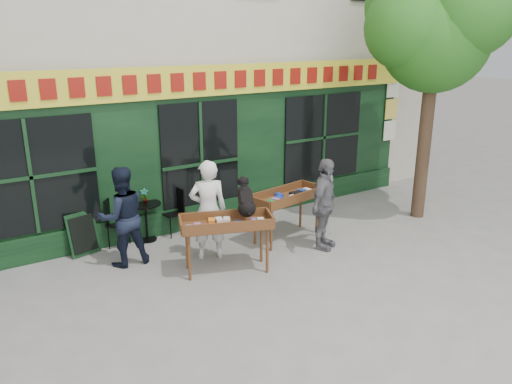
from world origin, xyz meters
TOP-DOWN VIEW (x-y plane):
  - ground at (0.00, 0.00)m, footprint 80.00×80.00m
  - street_tree at (4.34, 0.36)m, footprint 3.05×2.90m
  - book_cart_center at (-0.60, 0.21)m, footprint 1.62×1.10m
  - dog at (-0.25, 0.16)m, footprint 0.53×0.68m
  - woman at (-0.60, 0.86)m, footprint 0.77×0.63m
  - book_cart_right at (1.09, 0.83)m, footprint 1.59×0.89m
  - man_right at (1.39, 0.08)m, footprint 1.09×0.88m
  - bistro_table at (-1.27, 2.20)m, footprint 0.60×0.60m
  - bistro_chair_left at (-1.90, 2.25)m, footprint 0.51×0.51m
  - bistro_chair_right at (-0.64, 2.21)m, footprint 0.42×0.41m
  - potted_plant at (-1.27, 2.20)m, footprint 0.18×0.16m
  - man_left at (-1.97, 1.40)m, footprint 0.87×0.68m
  - chalkboard at (-2.48, 2.19)m, footprint 0.59×0.31m

SIDE VIEW (x-z plane):
  - ground at x=0.00m, z-range 0.00..0.00m
  - chalkboard at x=-2.48m, z-range 0.01..0.79m
  - bistro_table at x=-1.27m, z-range 0.16..0.92m
  - bistro_chair_left at x=-1.90m, z-range 0.08..1.03m
  - bistro_chair_right at x=-0.64m, z-range 0.08..1.03m
  - book_cart_center at x=-0.60m, z-range 0.33..1.32m
  - book_cart_right at x=1.09m, z-range 0.33..1.32m
  - man_right at x=1.39m, z-range 0.00..1.73m
  - man_left at x=-1.97m, z-range 0.00..1.76m
  - woman at x=-0.60m, z-range 0.00..1.81m
  - potted_plant at x=-1.27m, z-range 0.77..1.06m
  - dog at x=-0.25m, z-range 0.99..1.59m
  - street_tree at x=4.34m, z-range 1.31..6.91m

